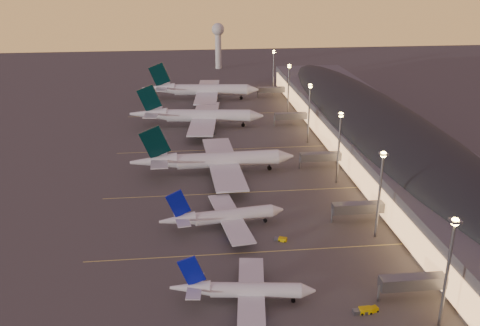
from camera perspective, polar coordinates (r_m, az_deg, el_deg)
name	(u,v)px	position (r m, az deg, el deg)	size (l,w,h in m)	color
ground	(251,243)	(150.99, 1.14, -8.56)	(700.00, 700.00, 0.00)	#43403D
airliner_narrow_south	(243,290)	(126.09, 0.32, -13.42)	(33.67, 30.29, 12.02)	silver
airliner_narrow_north	(223,216)	(158.06, -1.81, -5.72)	(37.61, 33.88, 13.43)	silver
airliner_wide_near	(214,160)	(197.22, -2.81, 0.28)	(60.58, 55.11, 19.41)	silver
airliner_wide_mid	(197,116)	(254.51, -4.62, 5.03)	(63.42, 58.19, 20.29)	silver
airliner_wide_far	(201,90)	(306.01, -4.20, 7.78)	(66.07, 60.51, 21.13)	silver
terminal_building	(377,130)	(227.42, 14.40, 3.45)	(56.35, 255.00, 17.46)	#515056
light_masts	(321,116)	(210.35, 8.67, 4.98)	(2.20, 217.20, 25.90)	slate
radar_tower	(218,38)	(394.89, -2.35, 13.17)	(9.00, 9.00, 32.50)	silver
lane_markings	(236,187)	(186.64, -0.44, -2.57)	(90.00, 180.36, 0.00)	#D8C659
baggage_tug_a	(363,311)	(127.14, 12.99, -15.10)	(4.27, 1.99, 1.25)	#CAA602
baggage_tug_b	(371,310)	(127.86, 13.79, -14.99)	(3.85, 2.42, 1.07)	#CAA602
baggage_tug_c	(281,239)	(152.45, 4.41, -8.11)	(3.75, 2.72, 1.05)	#CAA602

